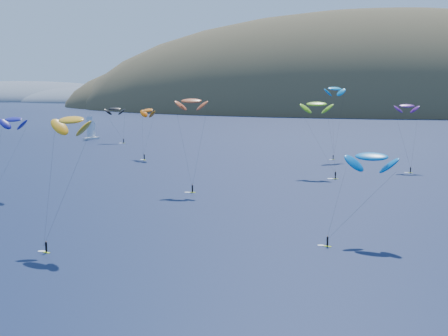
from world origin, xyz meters
TOP-DOWN VIEW (x-y plane):
  - island at (39.40, 562.36)m, footprint 730.00×300.00m
  - headland at (-445.26, 750.08)m, footprint 460.00×250.00m
  - sailboat at (-106.84, 220.02)m, footprint 10.11×9.40m
  - kitesurfer_1 at (-56.03, 161.43)m, footprint 8.88×11.85m
  - kitesurfer_2 at (-26.48, 48.55)m, footprint 9.40×11.28m
  - kitesurfer_3 at (5.44, 136.21)m, footprint 11.73×10.50m
  - kitesurfer_4 at (7.81, 174.60)m, footprint 8.90×8.66m
  - kitesurfer_5 at (22.03, 62.66)m, footprint 12.06×10.46m
  - kitesurfer_6 at (31.17, 153.79)m, footprint 7.33×10.75m
  - kitesurfer_9 at (-22.17, 102.81)m, footprint 8.27×7.36m
  - kitesurfer_10 at (-61.46, 86.32)m, footprint 8.60×9.80m
  - kitesurfer_12 at (-90.34, 210.55)m, footprint 10.91×7.27m

SIDE VIEW (x-z plane):
  - island at x=39.40m, z-range -115.74..94.26m
  - headland at x=-445.26m, z-range -33.36..26.64m
  - sailboat at x=-106.84m, z-range -5.07..7.01m
  - kitesurfer_5 at x=22.03m, z-range 5.93..22.75m
  - kitesurfer_12 at x=-90.34m, z-range 6.14..23.28m
  - kitesurfer_1 at x=-56.03m, z-range 7.19..26.30m
  - kitesurfer_10 at x=-61.46m, z-range 7.85..28.10m
  - kitesurfer_6 at x=31.17m, z-range 8.69..30.17m
  - kitesurfer_3 at x=5.44m, z-range 8.92..31.89m
  - kitesurfer_2 at x=-26.48m, z-range 9.12..32.23m
  - kitesurfer_9 at x=-22.17m, z-range 9.93..34.30m
  - kitesurfer_4 at x=7.81m, z-range 10.97..37.73m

